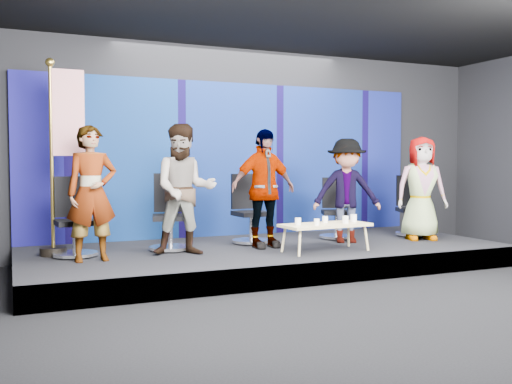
% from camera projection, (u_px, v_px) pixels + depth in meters
% --- Properties ---
extents(ground, '(10.00, 10.00, 0.00)m').
position_uv_depth(ground, '(362.00, 304.00, 6.22)').
color(ground, black).
rests_on(ground, ground).
extents(room_walls, '(10.02, 8.02, 3.51)m').
position_uv_depth(room_walls, '(364.00, 80.00, 6.09)').
color(room_walls, black).
rests_on(room_walls, ground).
extents(riser, '(7.00, 3.00, 0.30)m').
position_uv_depth(riser, '(267.00, 256.00, 8.50)').
color(riser, black).
rests_on(riser, ground).
extents(backdrop, '(7.00, 0.08, 2.60)m').
position_uv_depth(backdrop, '(232.00, 159.00, 9.75)').
color(backdrop, '#140866').
rests_on(backdrop, riser).
extents(chair_a, '(0.64, 0.64, 1.06)m').
position_uv_depth(chair_a, '(74.00, 230.00, 7.57)').
color(chair_a, silver).
rests_on(chair_a, riser).
extents(panelist_a, '(0.66, 0.46, 1.72)m').
position_uv_depth(panelist_a, '(92.00, 193.00, 7.18)').
color(panelist_a, black).
rests_on(panelist_a, riser).
extents(chair_b, '(0.74, 0.74, 1.09)m').
position_uv_depth(chair_b, '(170.00, 225.00, 8.12)').
color(chair_b, silver).
rests_on(chair_b, riser).
extents(panelist_b, '(0.99, 0.85, 1.77)m').
position_uv_depth(panelist_b, '(185.00, 189.00, 7.67)').
color(panelist_b, black).
rests_on(panelist_b, riser).
extents(chair_c, '(0.65, 0.65, 1.07)m').
position_uv_depth(chair_c, '(250.00, 220.00, 8.81)').
color(chair_c, silver).
rests_on(chair_c, riser).
extents(panelist_c, '(1.04, 0.50, 1.74)m').
position_uv_depth(panelist_c, '(263.00, 189.00, 8.32)').
color(panelist_c, black).
rests_on(panelist_c, riser).
extents(chair_d, '(0.74, 0.74, 1.00)m').
position_uv_depth(chair_d, '(336.00, 218.00, 9.37)').
color(chair_d, silver).
rests_on(chair_d, riser).
extents(panelist_d, '(1.20, 0.96, 1.62)m').
position_uv_depth(panelist_d, '(347.00, 191.00, 8.85)').
color(panelist_d, black).
rests_on(panelist_d, riser).
extents(chair_e, '(0.74, 0.74, 1.03)m').
position_uv_depth(chair_e, '(411.00, 216.00, 9.72)').
color(chair_e, silver).
rests_on(chair_e, riser).
extents(panelist_e, '(0.95, 0.78, 1.66)m').
position_uv_depth(panelist_e, '(421.00, 188.00, 9.19)').
color(panelist_e, black).
rests_on(panelist_e, riser).
extents(coffee_table, '(1.31, 0.63, 0.39)m').
position_uv_depth(coffee_table, '(325.00, 226.00, 7.99)').
color(coffee_table, tan).
rests_on(coffee_table, riser).
extents(mug_a, '(0.08, 0.08, 0.10)m').
position_uv_depth(mug_a, '(298.00, 221.00, 7.81)').
color(mug_a, white).
rests_on(mug_a, coffee_table).
extents(mug_b, '(0.07, 0.07, 0.09)m').
position_uv_depth(mug_b, '(317.00, 222.00, 7.79)').
color(mug_b, white).
rests_on(mug_b, coffee_table).
extents(mug_c, '(0.08, 0.08, 0.09)m').
position_uv_depth(mug_c, '(325.00, 220.00, 8.08)').
color(mug_c, white).
rests_on(mug_c, coffee_table).
extents(mug_d, '(0.09, 0.09, 0.10)m').
position_uv_depth(mug_d, '(345.00, 220.00, 8.05)').
color(mug_d, white).
rests_on(mug_d, coffee_table).
extents(mug_e, '(0.09, 0.09, 0.11)m').
position_uv_depth(mug_e, '(354.00, 218.00, 8.23)').
color(mug_e, white).
rests_on(mug_e, coffee_table).
extents(flag_stand, '(0.60, 0.35, 2.63)m').
position_uv_depth(flag_stand, '(62.00, 152.00, 7.62)').
color(flag_stand, black).
rests_on(flag_stand, riser).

